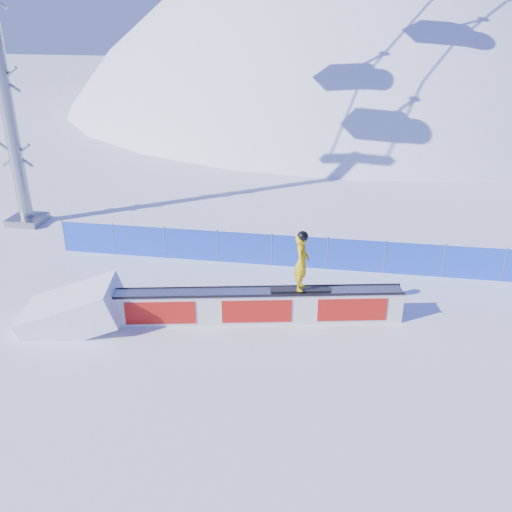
# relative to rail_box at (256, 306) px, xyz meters

# --- Properties ---
(ground) EXTENTS (160.00, 160.00, 0.00)m
(ground) POSITION_rel_rail_box_xyz_m (2.91, -0.53, -0.51)
(ground) COLOR white
(ground) RESTS_ON ground
(snow_hill) EXTENTS (64.00, 64.00, 64.00)m
(snow_hill) POSITION_rel_rail_box_xyz_m (2.91, 41.47, -18.51)
(snow_hill) COLOR white
(snow_hill) RESTS_ON ground
(safety_fence) EXTENTS (22.05, 0.05, 1.30)m
(safety_fence) POSITION_rel_rail_box_xyz_m (2.91, 3.97, 0.09)
(safety_fence) COLOR blue
(safety_fence) RESTS_ON ground
(rail_box) EXTENTS (8.66, 2.29, 1.05)m
(rail_box) POSITION_rel_rail_box_xyz_m (0.00, 0.00, 0.00)
(rail_box) COLOR silver
(rail_box) RESTS_ON ground
(snow_ramp) EXTENTS (3.28, 2.40, 1.86)m
(snow_ramp) POSITION_rel_rail_box_xyz_m (-5.34, -1.06, -0.51)
(snow_ramp) COLOR white
(snow_ramp) RESTS_ON ground
(snowboarder) EXTENTS (1.81, 0.66, 1.87)m
(snowboarder) POSITION_rel_rail_box_xyz_m (1.29, 0.26, 1.45)
(snowboarder) COLOR black
(snowboarder) RESTS_ON rail_box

